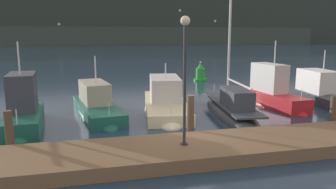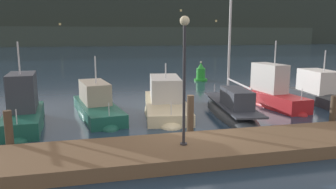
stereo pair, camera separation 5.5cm
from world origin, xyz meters
TOP-DOWN VIEW (x-y plane):
  - ground_plane at (0.00, 0.00)m, footprint 400.00×400.00m
  - dock at (0.00, -1.77)m, footprint 33.31×2.80m
  - mooring_pile_1 at (-6.64, -0.12)m, footprint 0.28×0.28m
  - mooring_pile_2 at (0.00, -0.12)m, footprint 0.28×0.28m
  - mooring_pile_3 at (6.64, -0.12)m, footprint 0.28×0.28m
  - motorboat_berth_3 at (-6.83, 3.56)m, footprint 2.10×5.27m
  - motorboat_berth_4 at (-3.50, 4.98)m, footprint 2.86×6.66m
  - motorboat_berth_5 at (0.23, 5.09)m, footprint 3.46×7.64m
  - sailboat_berth_6 at (3.34, 3.32)m, footprint 2.68×7.73m
  - motorboat_berth_7 at (6.65, 4.85)m, footprint 2.02×5.50m
  - motorboat_berth_8 at (10.23, 5.09)m, footprint 2.70×6.23m
  - channel_buoy at (6.09, 16.05)m, footprint 1.22×1.22m
  - dock_lamppost at (-0.76, -1.79)m, footprint 0.32×0.32m
  - hillside_backdrop at (1.62, 120.46)m, footprint 240.00×23.00m

SIDE VIEW (x-z plane):
  - ground_plane at x=0.00m, z-range 0.00..0.00m
  - sailboat_berth_6 at x=3.34m, z-range -4.75..5.14m
  - dock at x=0.00m, z-range 0.00..0.45m
  - motorboat_berth_4 at x=-3.50m, z-range -1.59..2.12m
  - motorboat_berth_5 at x=0.23m, z-range -1.35..1.92m
  - motorboat_berth_8 at x=10.23m, z-range -1.65..2.25m
  - motorboat_berth_3 at x=-6.83m, z-range -1.72..2.68m
  - motorboat_berth_7 at x=6.65m, z-range -1.62..2.67m
  - channel_buoy at x=6.09m, z-range -0.25..1.52m
  - mooring_pile_3 at x=6.64m, z-range 0.00..1.52m
  - mooring_pile_1 at x=-6.64m, z-range 0.00..1.60m
  - mooring_pile_2 at x=0.00m, z-range 0.00..1.84m
  - dock_lamppost at x=-0.76m, z-range 1.16..5.49m
  - hillside_backdrop at x=1.62m, z-range -0.72..18.34m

